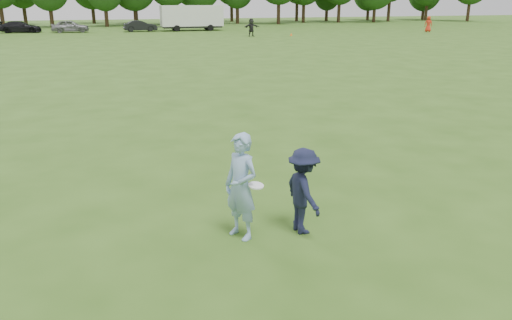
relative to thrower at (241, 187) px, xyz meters
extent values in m
plane|color=#305217|center=(0.84, 0.33, -0.96)|extent=(200.00, 200.00, 0.00)
imported|color=#85A7CE|center=(0.00, 0.00, 0.00)|extent=(0.74, 0.83, 1.91)
imported|color=#171A33|center=(1.12, -0.13, -0.16)|extent=(0.67, 1.07, 1.58)
imported|color=red|center=(37.87, 48.07, 0.02)|extent=(1.14, 1.04, 1.95)
imported|color=black|center=(14.28, 47.29, 0.03)|extent=(1.88, 0.80, 1.97)
imported|color=black|center=(-11.31, 61.66, -0.25)|extent=(5.02, 2.41, 1.41)
imported|color=slate|center=(-5.41, 60.34, -0.19)|extent=(4.53, 1.94, 1.53)
imported|color=black|center=(3.08, 59.71, -0.26)|extent=(4.30, 1.81, 1.38)
cone|color=#FF5A0D|center=(18.95, 47.06, -0.81)|extent=(0.28, 0.28, 0.30)
cylinder|color=white|center=(0.21, -0.19, 0.07)|extent=(0.28, 0.28, 0.08)
cube|color=white|center=(9.78, 59.60, 0.94)|extent=(8.00, 2.50, 2.60)
cube|color=black|center=(9.78, 59.60, -0.46)|extent=(7.60, 2.30, 0.25)
cylinder|color=black|center=(7.58, 58.35, -0.56)|extent=(0.80, 0.25, 0.80)
cylinder|color=black|center=(7.58, 60.85, -0.56)|extent=(0.80, 0.25, 0.80)
cylinder|color=black|center=(11.98, 58.35, -0.56)|extent=(0.80, 0.25, 0.80)
cylinder|color=black|center=(11.98, 60.85, -0.56)|extent=(0.80, 0.25, 0.80)
cube|color=#333333|center=(5.38, 59.60, -0.41)|extent=(1.20, 0.15, 0.12)
cylinder|color=#332114|center=(-15.06, 73.42, 0.77)|extent=(0.56, 0.56, 3.46)
cylinder|color=#332114|center=(-8.47, 73.28, 0.61)|extent=(0.56, 0.56, 3.14)
cylinder|color=#332114|center=(-0.76, 73.02, 0.55)|extent=(0.56, 0.56, 3.01)
cylinder|color=#332114|center=(3.67, 75.40, 0.66)|extent=(0.56, 0.56, 3.23)
cylinder|color=#332114|center=(9.08, 75.30, 0.93)|extent=(0.56, 0.56, 3.77)
cylinder|color=#332114|center=(14.22, 75.89, 0.71)|extent=(0.56, 0.56, 3.33)
cylinder|color=#332114|center=(20.43, 76.14, 0.65)|extent=(0.56, 0.56, 3.22)
cylinder|color=#332114|center=(26.68, 73.20, 1.12)|extent=(0.56, 0.56, 4.15)
cylinder|color=#332114|center=(32.57, 76.72, 1.02)|extent=(0.56, 0.56, 3.95)
cylinder|color=#332114|center=(38.70, 75.33, 0.99)|extent=(0.56, 0.56, 3.90)
cylinder|color=#332114|center=(45.01, 74.10, 0.62)|extent=(0.56, 0.56, 3.16)
cylinder|color=#332114|center=(49.40, 76.52, 1.19)|extent=(0.56, 0.56, 4.29)
cylinder|color=#332114|center=(58.54, 78.09, 0.88)|extent=(0.56, 0.56, 3.68)
cylinder|color=#332114|center=(63.62, 72.43, 1.03)|extent=(0.56, 0.56, 3.96)
cylinder|color=#332114|center=(-13.09, 82.25, 0.69)|extent=(0.56, 0.56, 3.29)
cylinder|color=#332114|center=(-2.65, 83.72, 0.68)|extent=(0.56, 0.56, 3.28)
cylinder|color=#332114|center=(4.30, 82.17, 0.60)|extent=(0.56, 0.56, 3.11)
cylinder|color=#332114|center=(13.73, 83.59, 0.79)|extent=(0.56, 0.56, 3.50)
cylinder|color=#332114|center=(21.50, 84.18, 0.94)|extent=(0.56, 0.56, 3.80)
cylinder|color=#332114|center=(33.56, 82.44, 0.96)|extent=(0.56, 0.56, 3.84)
cylinder|color=#332114|center=(39.10, 81.27, 0.33)|extent=(0.56, 0.56, 2.58)
cylinder|color=#332114|center=(48.57, 82.71, 0.36)|extent=(0.56, 0.56, 2.62)
cylinder|color=#332114|center=(60.13, 81.37, 0.32)|extent=(0.56, 0.56, 2.54)
camera|label=1|loc=(-2.13, -7.83, 3.12)|focal=35.00mm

